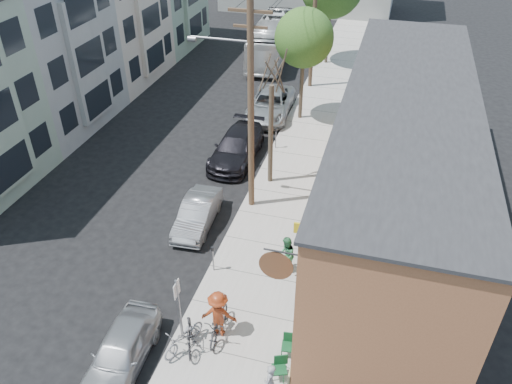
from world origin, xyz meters
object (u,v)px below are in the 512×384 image
(parking_meter_far, at_px, (276,135))
(car_0, at_px, (121,351))
(patio_chair_a, at_px, (288,346))
(parked_bike_b, at_px, (184,338))
(utility_pole_near, at_px, (250,105))
(tree_bare, at_px, (271,136))
(tree_leafy_mid, at_px, (304,38))
(parked_bike_a, at_px, (189,335))
(car_3, at_px, (270,104))
(sign_post, at_px, (179,304))
(parking_meter_near, at_px, (213,255))
(cyclist, at_px, (219,314))
(car_1, at_px, (197,213))
(car_2, at_px, (237,147))
(patron_grey, at_px, (270,382))
(bus, at_px, (272,40))
(patron_green, at_px, (286,255))
(patio_chair_b, at_px, (279,369))

(parking_meter_far, distance_m, car_0, 15.70)
(patio_chair_a, bearing_deg, parked_bike_b, -176.80)
(parked_bike_b, height_order, car_0, car_0)
(utility_pole_near, relative_size, tree_bare, 1.89)
(tree_leafy_mid, xyz_separation_m, parked_bike_a, (-0.05, -18.75, -4.62))
(parked_bike_a, height_order, car_3, car_3)
(utility_pole_near, relative_size, tree_leafy_mid, 1.45)
(sign_post, distance_m, utility_pole_near, 9.19)
(parking_meter_near, distance_m, cyclist, 3.29)
(patio_chair_a, xyz_separation_m, parked_bike_a, (-3.38, -0.55, 0.08))
(car_1, bearing_deg, car_2, 87.10)
(car_3, bearing_deg, sign_post, -88.69)
(patron_grey, bearing_deg, tree_bare, -163.30)
(parking_meter_far, xyz_separation_m, tree_bare, (0.55, -3.43, 1.82))
(tree_bare, xyz_separation_m, car_1, (-2.34, -4.35, -2.15))
(utility_pole_near, xyz_separation_m, car_2, (-2.00, 4.11, -4.63))
(tree_bare, bearing_deg, parking_meter_far, 99.10)
(patio_chair_a, relative_size, car_0, 0.22)
(cyclist, relative_size, car_0, 0.49)
(parking_meter_far, height_order, parked_bike_a, parking_meter_far)
(parking_meter_far, height_order, cyclist, cyclist)
(tree_bare, bearing_deg, tree_leafy_mid, 90.00)
(patron_grey, distance_m, car_1, 9.50)
(car_3, distance_m, bus, 11.06)
(parked_bike_a, relative_size, car_1, 0.44)
(sign_post, xyz_separation_m, patron_green, (2.77, 4.31, -0.83))
(utility_pole_near, distance_m, car_0, 11.11)
(patron_green, bearing_deg, tree_bare, -167.67)
(car_1, bearing_deg, utility_pole_near, 43.65)
(patron_grey, xyz_separation_m, car_3, (-5.11, 19.98, -0.11))
(sign_post, distance_m, car_0, 2.43)
(car_0, relative_size, bus, 0.37)
(parking_meter_near, height_order, car_1, parking_meter_near)
(sign_post, bearing_deg, parking_meter_far, 90.40)
(sign_post, relative_size, parked_bike_b, 1.51)
(utility_pole_near, relative_size, parked_bike_a, 5.79)
(patron_green, bearing_deg, car_0, -44.31)
(parking_meter_far, relative_size, patron_green, 0.73)
(patio_chair_a, relative_size, car_1, 0.22)
(patron_grey, bearing_deg, parked_bike_b, -105.03)
(parked_bike_a, bearing_deg, tree_bare, 68.66)
(patron_green, xyz_separation_m, cyclist, (-1.56, -3.76, 0.12))
(sign_post, relative_size, parking_meter_far, 2.26)
(tree_leafy_mid, distance_m, car_3, 4.93)
(parked_bike_b, bearing_deg, bus, 119.79)
(patio_chair_b, distance_m, car_2, 14.39)
(parking_meter_far, bearing_deg, sign_post, -89.60)
(sign_post, height_order, car_2, sign_post)
(tree_bare, xyz_separation_m, tree_leafy_mid, (-0.00, 7.77, 2.49))
(utility_pole_near, bearing_deg, car_0, -99.10)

